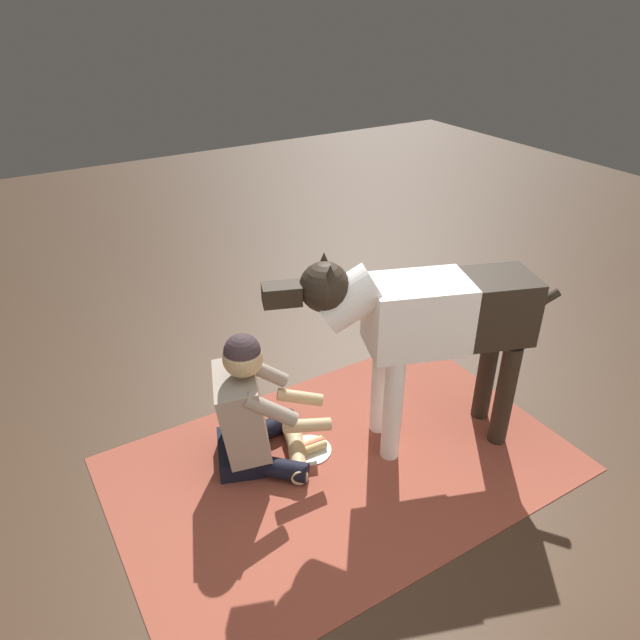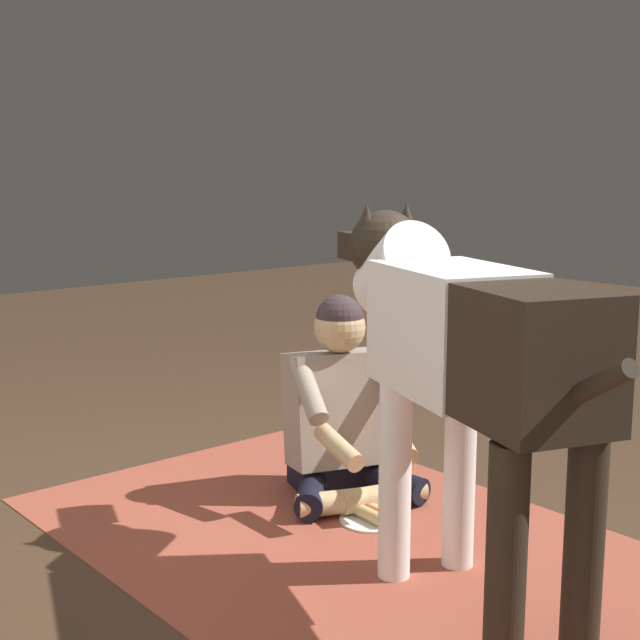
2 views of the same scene
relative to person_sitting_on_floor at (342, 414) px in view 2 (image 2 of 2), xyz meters
The scene contains 5 objects.
ground_plane 0.41m from the person_sitting_on_floor, 158.04° to the left, with size 13.51×13.51×0.00m, color #432F20.
area_rug 0.60m from the person_sitting_on_floor, 143.21° to the left, with size 2.48×1.59×0.01m, color #994734.
person_sitting_on_floor is the anchor object (origin of this frame).
large_dog 1.06m from the person_sitting_on_floor, 159.93° to the left, with size 1.55×0.70×1.21m.
hot_dog_on_plate 0.45m from the person_sitting_on_floor, 159.93° to the left, with size 0.25×0.25×0.06m.
Camera 2 is at (-2.37, 2.24, 1.34)m, focal length 49.83 mm.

